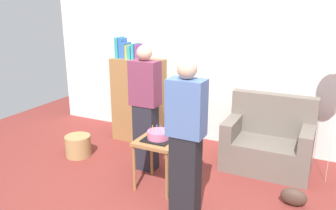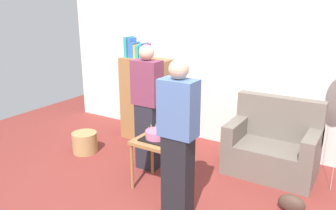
{
  "view_description": "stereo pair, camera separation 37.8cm",
  "coord_description": "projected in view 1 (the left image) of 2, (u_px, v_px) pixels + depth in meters",
  "views": [
    {
      "loc": [
        1.51,
        -2.87,
        2.13
      ],
      "look_at": [
        -0.19,
        0.62,
        0.95
      ],
      "focal_mm": 36.56,
      "sensor_mm": 36.0,
      "label": 1
    },
    {
      "loc": [
        1.84,
        -2.69,
        2.13
      ],
      "look_at": [
        -0.19,
        0.62,
        0.95
      ],
      "focal_mm": 36.56,
      "sensor_mm": 36.0,
      "label": 2
    }
  ],
  "objects": [
    {
      "name": "couch",
      "position": [
        268.0,
        143.0,
        4.5
      ],
      "size": [
        1.1,
        0.7,
        0.96
      ],
      "color": "#6B6056",
      "rests_on": "ground_plane"
    },
    {
      "name": "bookshelf",
      "position": [
        138.0,
        98.0,
        5.32
      ],
      "size": [
        0.8,
        0.36,
        1.61
      ],
      "color": "olive",
      "rests_on": "ground_plane"
    },
    {
      "name": "wicker_basket",
      "position": [
        78.0,
        146.0,
        4.89
      ],
      "size": [
        0.36,
        0.36,
        0.3
      ],
      "primitive_type": "cylinder",
      "color": "#A88451",
      "rests_on": "ground_plane"
    },
    {
      "name": "person_blowing_candles",
      "position": [
        145.0,
        108.0,
        4.32
      ],
      "size": [
        0.36,
        0.22,
        1.63
      ],
      "rotation": [
        0.0,
        0.0,
        -0.28
      ],
      "color": "#23232D",
      "rests_on": "ground_plane"
    },
    {
      "name": "wall_back",
      "position": [
        222.0,
        56.0,
        5.09
      ],
      "size": [
        6.0,
        0.1,
        2.7
      ],
      "primitive_type": "cube",
      "color": "silver",
      "rests_on": "ground_plane"
    },
    {
      "name": "side_table",
      "position": [
        159.0,
        147.0,
        3.97
      ],
      "size": [
        0.48,
        0.48,
        0.6
      ],
      "color": "olive",
      "rests_on": "ground_plane"
    },
    {
      "name": "ground_plane",
      "position": [
        159.0,
        206.0,
        3.72
      ],
      "size": [
        8.0,
        8.0,
        0.0
      ],
      "primitive_type": "plane",
      "color": "maroon"
    },
    {
      "name": "birthday_cake",
      "position": [
        158.0,
        135.0,
        3.93
      ],
      "size": [
        0.32,
        0.32,
        0.17
      ],
      "color": "black",
      "rests_on": "side_table"
    },
    {
      "name": "handbag",
      "position": [
        294.0,
        197.0,
        3.7
      ],
      "size": [
        0.28,
        0.14,
        0.2
      ],
      "primitive_type": "ellipsoid",
      "color": "#473328",
      "rests_on": "ground_plane"
    },
    {
      "name": "person_holding_cake",
      "position": [
        186.0,
        140.0,
        3.34
      ],
      "size": [
        0.36,
        0.22,
        1.63
      ],
      "rotation": [
        0.0,
        0.0,
        3.22
      ],
      "color": "black",
      "rests_on": "ground_plane"
    }
  ]
}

